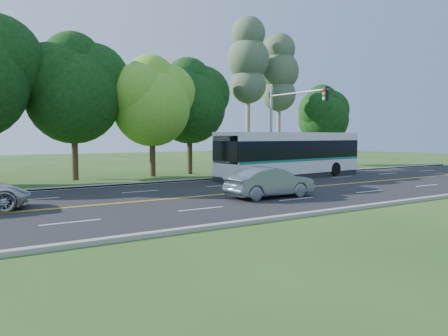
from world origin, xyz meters
TOP-DOWN VIEW (x-y plane):
  - ground at (0.00, 0.00)m, footprint 120.00×120.00m
  - road at (0.00, 0.00)m, footprint 60.00×14.00m
  - curb_north at (0.00, 7.15)m, footprint 60.00×0.30m
  - curb_south at (0.00, -7.15)m, footprint 60.00×0.30m
  - grass_verge at (0.00, 9.00)m, footprint 60.00×4.00m
  - lane_markings at (-0.09, 0.00)m, footprint 57.60×13.82m
  - tree_row at (-5.15, 12.13)m, footprint 44.70×9.10m
  - bougainvillea_hedge at (7.18, 8.15)m, footprint 9.50×2.25m
  - traffic_signal at (6.49, 5.40)m, footprint 0.42×6.10m
  - transit_bus at (6.80, 5.22)m, footprint 13.29×4.34m
  - sedan at (-1.31, -2.37)m, footprint 4.76×1.72m

SIDE VIEW (x-z plane):
  - ground at x=0.00m, z-range 0.00..0.00m
  - road at x=0.00m, z-range 0.00..0.02m
  - lane_markings at x=-0.09m, z-range 0.02..0.02m
  - grass_verge at x=0.00m, z-range 0.00..0.10m
  - curb_north at x=0.00m, z-range 0.00..0.15m
  - curb_south at x=0.00m, z-range 0.00..0.15m
  - bougainvillea_hedge at x=7.18m, z-range -0.03..1.47m
  - sedan at x=-1.31m, z-range 0.02..1.58m
  - transit_bus at x=6.80m, z-range 0.00..3.42m
  - traffic_signal at x=6.49m, z-range 1.17..8.17m
  - tree_row at x=-5.15m, z-range -0.19..13.65m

